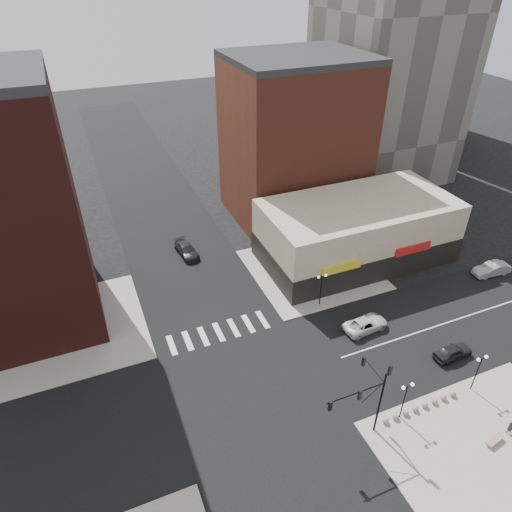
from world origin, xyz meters
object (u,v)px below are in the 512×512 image
street_lamp_se_b (480,365)px  silver_sedan (492,269)px  dark_sedan_north (187,250)px  dark_sedan_east (453,352)px  stone_bench (495,441)px  pedestrian (511,425)px  white_suv (365,324)px  traffic_signal (370,392)px  street_lamp_ne (322,282)px  street_lamp_se_a (406,393)px

street_lamp_se_b → silver_sedan: bearing=39.6°
street_lamp_se_b → dark_sedan_north: 36.86m
dark_sedan_east → stone_bench: bearing=156.2°
silver_sedan → pedestrian: size_ratio=2.69×
white_suv → dark_sedan_north: 25.36m
dark_sedan_east → traffic_signal: bearing=104.3°
traffic_signal → dark_sedan_north: traffic_signal is taller
dark_sedan_north → street_lamp_ne: bearing=-61.8°
stone_bench → street_lamp_se_a: bearing=128.5°
street_lamp_ne → dark_sedan_north: 19.66m
traffic_signal → white_suv: size_ratio=1.56×
silver_sedan → pedestrian: pedestrian is taller
dark_sedan_east → pedestrian: 8.81m
white_suv → dark_sedan_east: size_ratio=1.21×
dark_sedan_east → street_lamp_ne: bearing=32.7°
traffic_signal → street_lamp_se_b: size_ratio=1.87×
dark_sedan_east → stone_bench: size_ratio=2.21×
street_lamp_ne → silver_sedan: bearing=-7.5°
pedestrian → stone_bench: 2.00m
street_lamp_se_a → pedestrian: size_ratio=2.35×
stone_bench → street_lamp_ne: bearing=92.6°
pedestrian → traffic_signal: bearing=-20.5°
street_lamp_ne → dark_sedan_east: size_ratio=1.01×
street_lamp_se_b → stone_bench: bearing=-115.0°
white_suv → silver_sedan: (20.16, 2.37, 0.09)m
traffic_signal → street_lamp_se_a: 4.12m
street_lamp_se_b → stone_bench: (-2.34, -5.02, -2.95)m
street_lamp_se_b → silver_sedan: street_lamp_se_b is taller
street_lamp_se_b → pedestrian: size_ratio=2.35×
silver_sedan → street_lamp_se_b: bearing=-45.4°
silver_sedan → pedestrian: bearing=-37.4°
traffic_signal → stone_bench: (9.42, -5.19, -4.62)m
street_lamp_se_b → street_lamp_ne: same height
white_suv → pedestrian: (3.96, -15.40, 0.31)m
street_lamp_ne → silver_sedan: 23.05m
traffic_signal → pedestrian: (11.29, -4.91, -3.96)m
dark_sedan_north → pedestrian: (17.76, -36.67, 0.27)m
street_lamp_ne → silver_sedan: (22.72, -2.98, -2.51)m
stone_bench → white_suv: bearing=87.7°
silver_sedan → stone_bench: silver_sedan is taller
silver_sedan → pedestrian: (-16.20, -17.77, 0.22)m
street_lamp_se_a → dark_sedan_north: 33.63m
street_lamp_se_a → street_lamp_se_b: (8.00, 0.00, 0.00)m
traffic_signal → dark_sedan_north: 32.69m
street_lamp_se_a → dark_sedan_east: size_ratio=1.01×
street_lamp_se_a → street_lamp_se_b: bearing=0.0°
white_suv → stone_bench: 15.82m
pedestrian → street_lamp_se_a: bearing=-29.2°
silver_sedan → dark_sedan_north: (-33.96, 18.91, -0.05)m
traffic_signal → street_lamp_se_b: 11.88m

